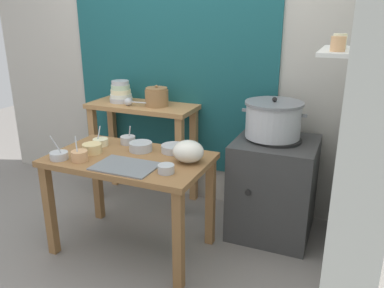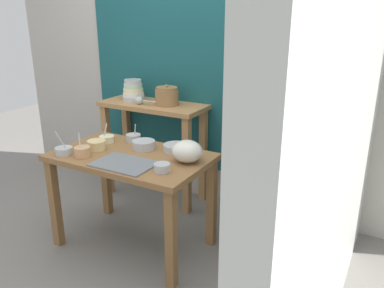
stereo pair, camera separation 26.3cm
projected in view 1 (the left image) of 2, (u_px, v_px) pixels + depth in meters
name	position (u px, v px, depth m)	size (l,w,h in m)	color
ground_plane	(130.00, 252.00, 2.85)	(9.00, 9.00, 0.00)	gray
wall_back	(198.00, 56.00, 3.35)	(4.40, 0.12, 2.60)	#B2ADA3
wall_right	(363.00, 84.00, 2.09)	(0.30, 3.20, 2.60)	silver
prep_table	(130.00, 172.00, 2.72)	(1.10, 0.66, 0.72)	olive
back_shelf_table	(143.00, 129.00, 3.48)	(0.96, 0.40, 0.90)	#B27F4C
stove_block	(273.00, 187.00, 3.01)	(0.60, 0.61, 0.78)	#383838
steamer_pot	(273.00, 119.00, 2.87)	(0.48, 0.43, 0.30)	#B7BABF
clay_pot	(157.00, 97.00, 3.33)	(0.20, 0.20, 0.18)	olive
bowl_stack_enamel	(121.00, 92.00, 3.47)	(0.20, 0.20, 0.19)	#B7BABF
ladle	(130.00, 102.00, 3.34)	(0.29, 0.07, 0.07)	#B7BABF
serving_tray	(126.00, 166.00, 2.50)	(0.40, 0.28, 0.01)	slate
plastic_bag	(188.00, 151.00, 2.57)	(0.21, 0.19, 0.15)	silver
prep_bowl_0	(92.00, 148.00, 2.75)	(0.14, 0.14, 0.07)	#E5C684
prep_bowl_1	(141.00, 146.00, 2.79)	(0.17, 0.17, 0.06)	#B7BABF
prep_bowl_2	(166.00, 168.00, 2.41)	(0.10, 0.10, 0.05)	#B7BABF
prep_bowl_3	(101.00, 142.00, 2.90)	(0.11, 0.11, 0.14)	beige
prep_bowl_4	(128.00, 140.00, 2.94)	(0.11, 0.11, 0.15)	#B7BABF
prep_bowl_5	(174.00, 148.00, 2.77)	(0.18, 0.18, 0.05)	#B7BABF
prep_bowl_6	(59.00, 155.00, 2.63)	(0.12, 0.12, 0.18)	#B7BABF
prep_bowl_7	(80.00, 155.00, 2.60)	(0.11, 0.11, 0.17)	tan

